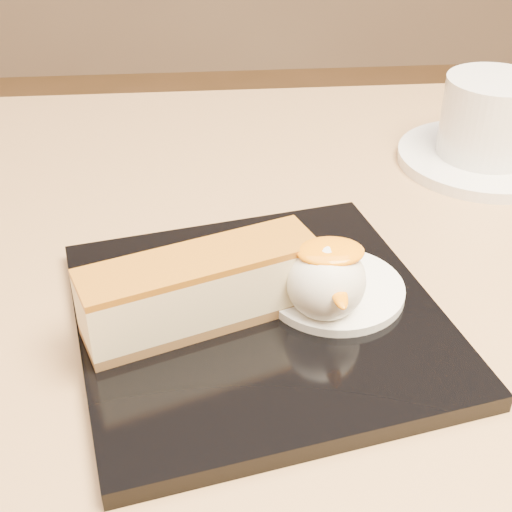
{
  "coord_description": "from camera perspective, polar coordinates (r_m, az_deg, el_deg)",
  "views": [
    {
      "loc": [
        -0.07,
        -0.36,
        1.01
      ],
      "look_at": [
        -0.04,
        0.01,
        0.76
      ],
      "focal_mm": 50.0,
      "sensor_mm": 36.0,
      "label": 1
    }
  ],
  "objects": [
    {
      "name": "table",
      "position": [
        0.57,
        4.3,
        -16.86
      ],
      "size": [
        0.8,
        0.8,
        0.72
      ],
      "color": "black",
      "rests_on": "ground"
    },
    {
      "name": "dessert_plate",
      "position": [
        0.45,
        0.22,
        -5.04
      ],
      "size": [
        0.26,
        0.26,
        0.01
      ],
      "primitive_type": "cube",
      "rotation": [
        0.0,
        0.0,
        0.21
      ],
      "color": "black",
      "rests_on": "table"
    },
    {
      "name": "cheesecake",
      "position": [
        0.43,
        -4.42,
        -2.65
      ],
      "size": [
        0.15,
        0.09,
        0.05
      ],
      "rotation": [
        0.0,
        0.0,
        0.35
      ],
      "color": "brown",
      "rests_on": "dessert_plate"
    },
    {
      "name": "cream_smear",
      "position": [
        0.46,
        6.27,
        -2.63
      ],
      "size": [
        0.09,
        0.09,
        0.01
      ],
      "primitive_type": "cylinder",
      "color": "white",
      "rests_on": "dessert_plate"
    },
    {
      "name": "ice_cream_scoop",
      "position": [
        0.43,
        5.6,
        -2.0
      ],
      "size": [
        0.05,
        0.05,
        0.05
      ],
      "primitive_type": "sphere",
      "color": "white",
      "rests_on": "cream_smear"
    },
    {
      "name": "mango_sauce",
      "position": [
        0.42,
        5.97,
        0.35
      ],
      "size": [
        0.04,
        0.03,
        0.01
      ],
      "primitive_type": "ellipsoid",
      "color": "orange",
      "rests_on": "ice_cream_scoop"
    },
    {
      "name": "mint_sprig",
      "position": [
        0.47,
        2.29,
        -0.62
      ],
      "size": [
        0.04,
        0.03,
        0.0
      ],
      "color": "#32862C",
      "rests_on": "cream_smear"
    },
    {
      "name": "saucer",
      "position": [
        0.67,
        17.67,
        7.46
      ],
      "size": [
        0.15,
        0.15,
        0.01
      ],
      "primitive_type": "cylinder",
      "color": "white",
      "rests_on": "table"
    },
    {
      "name": "coffee_cup",
      "position": [
        0.66,
        18.46,
        10.62
      ],
      "size": [
        0.11,
        0.08,
        0.07
      ],
      "rotation": [
        0.0,
        0.0,
        0.03
      ],
      "color": "white",
      "rests_on": "saucer"
    }
  ]
}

